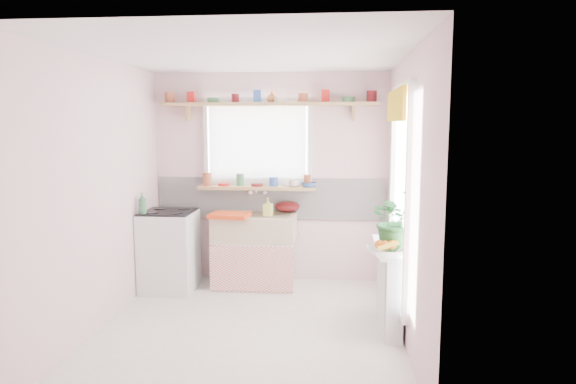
{
  "coord_description": "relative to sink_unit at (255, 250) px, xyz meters",
  "views": [
    {
      "loc": [
        0.78,
        -4.51,
        1.9
      ],
      "look_at": [
        0.31,
        0.55,
        1.22
      ],
      "focal_mm": 32.0,
      "sensor_mm": 36.0,
      "label": 1
    }
  ],
  "objects": [
    {
      "name": "shelf_vase",
      "position": [
        0.18,
        0.24,
        1.78
      ],
      "size": [
        0.14,
        0.14,
        0.14
      ],
      "primitive_type": "imported",
      "rotation": [
        0.0,
        0.0,
        -0.08
      ],
      "color": "#B06936",
      "rests_on": "pine_shelf"
    },
    {
      "name": "jade_plant",
      "position": [
        1.48,
        -1.29,
        0.63
      ],
      "size": [
        0.64,
        0.61,
        0.57
      ],
      "primitive_type": "imported",
      "rotation": [
        0.0,
        0.0,
        0.39
      ],
      "color": "#265F2B",
      "rests_on": "radiator_ledge"
    },
    {
      "name": "pine_shelf",
      "position": [
        0.15,
        0.18,
        1.69
      ],
      "size": [
        2.52,
        0.24,
        0.04
      ],
      "primitive_type": "cube",
      "color": "tan",
      "rests_on": "room"
    },
    {
      "name": "room",
      "position": [
        0.81,
        -0.43,
        0.94
      ],
      "size": [
        3.2,
        3.2,
        3.2
      ],
      "color": "white",
      "rests_on": "ground"
    },
    {
      "name": "fruit_bowl",
      "position": [
        1.36,
        -1.49,
        0.38
      ],
      "size": [
        0.37,
        0.37,
        0.08
      ],
      "primitive_type": "imported",
      "rotation": [
        0.0,
        0.0,
        0.17
      ],
      "color": "white",
      "rests_on": "radiator_ledge"
    },
    {
      "name": "windowsill",
      "position": [
        -0.0,
        0.19,
        0.71
      ],
      "size": [
        1.4,
        0.22,
        0.04
      ],
      "primitive_type": "cube",
      "color": "tan",
      "rests_on": "room"
    },
    {
      "name": "sill_crockery",
      "position": [
        -0.02,
        0.19,
        0.78
      ],
      "size": [
        1.35,
        0.11,
        0.12
      ],
      "color": "#A55133",
      "rests_on": "windowsill"
    },
    {
      "name": "sill_cup",
      "position": [
        0.44,
        0.13,
        0.77
      ],
      "size": [
        0.15,
        0.15,
        0.09
      ],
      "primitive_type": "imported",
      "rotation": [
        0.0,
        0.0,
        -0.38
      ],
      "color": "beige",
      "rests_on": "windowsill"
    },
    {
      "name": "cooker",
      "position": [
        -0.95,
        -0.24,
        0.03
      ],
      "size": [
        0.58,
        0.58,
        0.93
      ],
      "color": "white",
      "rests_on": "ground"
    },
    {
      "name": "cooker_bottle",
      "position": [
        -1.17,
        -0.44,
        0.6
      ],
      "size": [
        0.11,
        0.11,
        0.24
      ],
      "primitive_type": "imported",
      "rotation": [
        0.0,
        0.0,
        0.24
      ],
      "color": "#3A754B",
      "rests_on": "cooker"
    },
    {
      "name": "dish_tray",
      "position": [
        -0.25,
        -0.19,
        0.44
      ],
      "size": [
        0.47,
        0.37,
        0.04
      ],
      "primitive_type": "cube",
      "rotation": [
        0.0,
        0.0,
        -0.12
      ],
      "color": "#E14014",
      "rests_on": "sink_unit"
    },
    {
      "name": "sink_unit",
      "position": [
        0.0,
        0.0,
        0.0
      ],
      "size": [
        0.95,
        0.65,
        1.11
      ],
      "color": "white",
      "rests_on": "ground"
    },
    {
      "name": "radiator_ledge",
      "position": [
        1.45,
        -1.09,
        -0.03
      ],
      "size": [
        0.22,
        0.95,
        0.78
      ],
      "color": "white",
      "rests_on": "ground"
    },
    {
      "name": "colander",
      "position": [
        0.37,
        0.21,
        0.49
      ],
      "size": [
        0.36,
        0.36,
        0.13
      ],
      "primitive_type": "ellipsoid",
      "rotation": [
        0.0,
        0.0,
        -0.24
      ],
      "color": "#550E10",
      "rests_on": "sink_unit"
    },
    {
      "name": "fruit",
      "position": [
        1.37,
        -1.49,
        0.44
      ],
      "size": [
        0.2,
        0.14,
        0.1
      ],
      "color": "#DB5F12",
      "rests_on": "fruit_bowl"
    },
    {
      "name": "soap_bottle_sink",
      "position": [
        0.17,
        -0.07,
        0.52
      ],
      "size": [
        0.11,
        0.11,
        0.21
      ],
      "primitive_type": "imported",
      "rotation": [
        0.0,
        0.0,
        -0.22
      ],
      "color": "#D8DB61",
      "rests_on": "sink_unit"
    },
    {
      "name": "shelf_crockery",
      "position": [
        0.13,
        0.18,
        1.76
      ],
      "size": [
        2.47,
        0.11,
        0.12
      ],
      "color": "#A55133",
      "rests_on": "pine_shelf"
    },
    {
      "name": "herb_pot",
      "position": [
        1.48,
        -0.95,
        0.45
      ],
      "size": [
        0.12,
        0.09,
        0.21
      ],
      "primitive_type": "imported",
      "rotation": [
        0.0,
        0.0,
        -0.13
      ],
      "color": "#306C2B",
      "rests_on": "radiator_ledge"
    },
    {
      "name": "sill_bowl",
      "position": [
        0.62,
        0.13,
        0.76
      ],
      "size": [
        0.23,
        0.23,
        0.06
      ],
      "primitive_type": "imported",
      "rotation": [
        0.0,
        0.0,
        -0.34
      ],
      "color": "#2D5193",
      "rests_on": "windowsill"
    }
  ]
}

